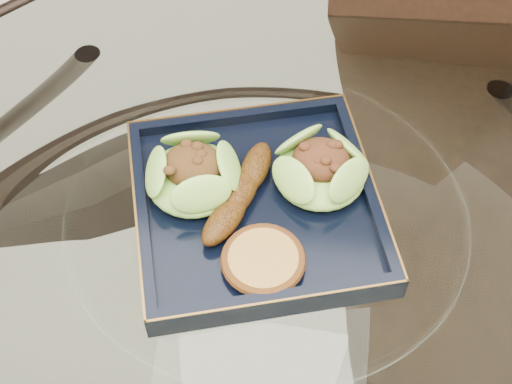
# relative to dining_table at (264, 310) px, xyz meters

# --- Properties ---
(dining_table) EXTENTS (1.13, 1.13, 0.77)m
(dining_table) POSITION_rel_dining_table_xyz_m (0.00, 0.00, 0.00)
(dining_table) COLOR white
(dining_table) RESTS_ON ground
(dining_chair) EXTENTS (0.39, 0.39, 0.86)m
(dining_chair) POSITION_rel_dining_table_xyz_m (0.22, 0.32, -0.12)
(dining_chair) COLOR black
(dining_chair) RESTS_ON ground
(navy_plate) EXTENTS (0.34, 0.34, 0.02)m
(navy_plate) POSITION_rel_dining_table_xyz_m (-0.02, 0.04, 0.17)
(navy_plate) COLOR black
(navy_plate) RESTS_ON dining_table
(lettuce_wrap_left) EXTENTS (0.12, 0.12, 0.04)m
(lettuce_wrap_left) POSITION_rel_dining_table_xyz_m (-0.09, 0.05, 0.20)
(lettuce_wrap_left) COLOR #5DA22F
(lettuce_wrap_left) RESTS_ON navy_plate
(lettuce_wrap_right) EXTENTS (0.14, 0.14, 0.04)m
(lettuce_wrap_right) POSITION_rel_dining_table_xyz_m (0.05, 0.08, 0.20)
(lettuce_wrap_right) COLOR #58942B
(lettuce_wrap_right) RESTS_ON navy_plate
(roasted_plantain) EXTENTS (0.07, 0.15, 0.03)m
(roasted_plantain) POSITION_rel_dining_table_xyz_m (-0.03, 0.04, 0.20)
(roasted_plantain) COLOR #572D09
(roasted_plantain) RESTS_ON navy_plate
(crumb_patty) EXTENTS (0.10, 0.10, 0.01)m
(crumb_patty) POSITION_rel_dining_table_xyz_m (0.00, -0.04, 0.19)
(crumb_patty) COLOR #AE803A
(crumb_patty) RESTS_ON navy_plate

